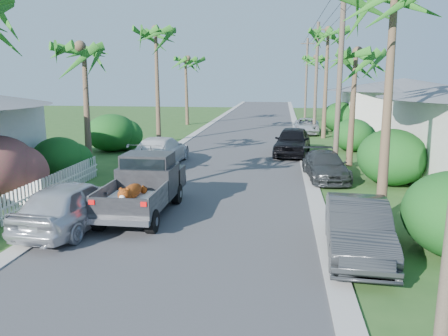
# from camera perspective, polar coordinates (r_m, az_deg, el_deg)

# --- Properties ---
(ground) EXTENTS (120.00, 120.00, 0.00)m
(ground) POSITION_cam_1_polar(r_m,az_deg,el_deg) (10.47, -9.71, -15.35)
(ground) COLOR #284E1D
(ground) RESTS_ON ground
(road) EXTENTS (8.00, 100.00, 0.02)m
(road) POSITION_cam_1_polar(r_m,az_deg,el_deg) (34.32, 2.61, 3.91)
(road) COLOR #38383A
(road) RESTS_ON ground
(curb_left) EXTENTS (0.60, 100.00, 0.06)m
(curb_left) POSITION_cam_1_polar(r_m,az_deg,el_deg) (34.94, -4.45, 4.06)
(curb_left) COLOR #A5A39E
(curb_left) RESTS_ON ground
(curb_right) EXTENTS (0.60, 100.00, 0.06)m
(curb_right) POSITION_cam_1_polar(r_m,az_deg,el_deg) (34.23, 9.81, 3.76)
(curb_right) COLOR #A5A39E
(curb_right) RESTS_ON ground
(pickup_truck) EXTENTS (1.98, 5.12, 2.06)m
(pickup_truck) POSITION_cam_1_polar(r_m,az_deg,el_deg) (15.82, -10.13, -2.03)
(pickup_truck) COLOR black
(pickup_truck) RESTS_ON ground
(parked_car_rn) EXTENTS (1.85, 4.59, 1.48)m
(parked_car_rn) POSITION_cam_1_polar(r_m,az_deg,el_deg) (12.39, 17.05, -7.60)
(parked_car_rn) COLOR #292B2D
(parked_car_rn) RESTS_ON ground
(parked_car_rm) EXTENTS (2.20, 4.50, 1.26)m
(parked_car_rm) POSITION_cam_1_polar(r_m,az_deg,el_deg) (21.09, 13.10, 0.27)
(parked_car_rm) COLOR #2A2D2E
(parked_car_rm) RESTS_ON ground
(parked_car_rf) EXTENTS (2.56, 5.17, 1.70)m
(parked_car_rf) POSITION_cam_1_polar(r_m,az_deg,el_deg) (27.17, 8.94, 3.45)
(parked_car_rf) COLOR black
(parked_car_rf) RESTS_ON ground
(parked_car_rd) EXTENTS (2.35, 4.68, 1.27)m
(parked_car_rd) POSITION_cam_1_polar(r_m,az_deg,el_deg) (37.67, 10.71, 5.38)
(parked_car_rd) COLOR silver
(parked_car_rd) RESTS_ON ground
(parked_car_ln) EXTENTS (2.27, 4.79, 1.58)m
(parked_car_ln) POSITION_cam_1_polar(r_m,az_deg,el_deg) (14.66, -19.15, -4.51)
(parked_car_ln) COLOR silver
(parked_car_ln) RESTS_ON ground
(parked_car_lf) EXTENTS (2.28, 5.39, 1.55)m
(parked_car_lf) POSITION_cam_1_polar(r_m,az_deg,el_deg) (24.06, -8.25, 2.22)
(parked_car_lf) COLOR silver
(parked_car_lf) RESTS_ON ground
(palm_l_b) EXTENTS (4.40, 4.40, 7.40)m
(palm_l_b) POSITION_cam_1_polar(r_m,az_deg,el_deg) (23.05, -17.98, 14.77)
(palm_l_b) COLOR brown
(palm_l_b) RESTS_ON ground
(palm_l_c) EXTENTS (4.40, 4.40, 9.20)m
(palm_l_c) POSITION_cam_1_polar(r_m,az_deg,el_deg) (32.27, -8.93, 17.34)
(palm_l_c) COLOR brown
(palm_l_c) RESTS_ON ground
(palm_l_d) EXTENTS (4.40, 4.40, 7.70)m
(palm_l_d) POSITION_cam_1_polar(r_m,az_deg,el_deg) (43.91, -5.00, 14.03)
(palm_l_d) COLOR brown
(palm_l_d) RESTS_ON ground
(palm_r_b) EXTENTS (4.40, 4.40, 7.20)m
(palm_r_b) POSITION_cam_1_polar(r_m,az_deg,el_deg) (24.18, 16.85, 14.21)
(palm_r_b) COLOR brown
(palm_r_b) RESTS_ON ground
(palm_r_c) EXTENTS (4.40, 4.40, 9.40)m
(palm_r_c) POSITION_cam_1_polar(r_m,az_deg,el_deg) (35.18, 13.47, 17.02)
(palm_r_c) COLOR brown
(palm_r_c) RESTS_ON ground
(palm_r_d) EXTENTS (4.40, 4.40, 8.00)m
(palm_r_d) POSITION_cam_1_polar(r_m,az_deg,el_deg) (49.04, 12.07, 13.93)
(palm_r_d) COLOR brown
(palm_r_d) RESTS_ON ground
(shrub_l_c) EXTENTS (2.40, 2.64, 2.00)m
(shrub_l_c) POSITION_cam_1_polar(r_m,az_deg,el_deg) (21.81, -20.78, 1.17)
(shrub_l_c) COLOR #154814
(shrub_l_c) RESTS_ON ground
(shrub_l_d) EXTENTS (3.20, 3.52, 2.40)m
(shrub_l_d) POSITION_cam_1_polar(r_m,az_deg,el_deg) (29.21, -14.50, 4.50)
(shrub_l_d) COLOR #154814
(shrub_l_d) RESTS_ON ground
(shrub_r_b) EXTENTS (3.00, 3.30, 2.50)m
(shrub_r_b) POSITION_cam_1_polar(r_m,az_deg,el_deg) (20.77, 21.07, 1.34)
(shrub_r_b) COLOR #154814
(shrub_r_b) RESTS_ON ground
(shrub_r_c) EXTENTS (2.60, 2.86, 2.10)m
(shrub_r_c) POSITION_cam_1_polar(r_m,az_deg,el_deg) (29.47, 16.49, 4.16)
(shrub_r_c) COLOR #154814
(shrub_r_c) RESTS_ON ground
(shrub_r_d) EXTENTS (3.20, 3.52, 2.60)m
(shrub_r_d) POSITION_cam_1_polar(r_m,az_deg,el_deg) (39.36, 15.03, 6.43)
(shrub_r_d) COLOR #154814
(shrub_r_d) RESTS_ON ground
(picket_fence) EXTENTS (0.10, 11.00, 1.00)m
(picket_fence) POSITION_cam_1_polar(r_m,az_deg,el_deg) (17.42, -23.50, -3.29)
(picket_fence) COLOR white
(picket_fence) RESTS_ON ground
(house_right_far) EXTENTS (9.00, 8.00, 4.60)m
(house_right_far) POSITION_cam_1_polar(r_m,az_deg,el_deg) (40.25, 22.22, 7.24)
(house_right_far) COLOR silver
(house_right_far) RESTS_ON ground
(utility_pole_b) EXTENTS (1.60, 0.26, 9.00)m
(utility_pole_b) POSITION_cam_1_polar(r_m,az_deg,el_deg) (22.04, 14.85, 11.07)
(utility_pole_b) COLOR brown
(utility_pole_b) RESTS_ON ground
(utility_pole_c) EXTENTS (1.60, 0.26, 9.00)m
(utility_pole_c) POSITION_cam_1_polar(r_m,az_deg,el_deg) (36.97, 11.94, 11.38)
(utility_pole_c) COLOR brown
(utility_pole_c) RESTS_ON ground
(utility_pole_d) EXTENTS (1.60, 0.26, 9.00)m
(utility_pole_d) POSITION_cam_1_polar(r_m,az_deg,el_deg) (51.94, 10.71, 11.50)
(utility_pole_d) COLOR brown
(utility_pole_d) RESTS_ON ground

